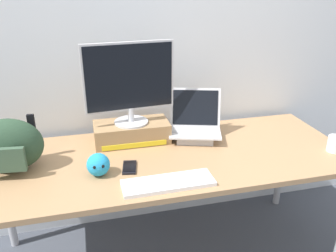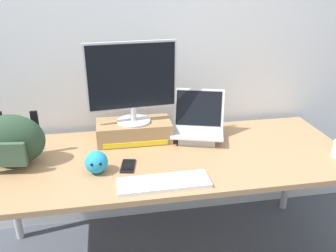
{
  "view_description": "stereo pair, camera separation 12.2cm",
  "coord_description": "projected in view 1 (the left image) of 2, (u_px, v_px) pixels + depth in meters",
  "views": [
    {
      "loc": [
        -0.43,
        -1.71,
        1.68
      ],
      "look_at": [
        0.0,
        0.0,
        0.92
      ],
      "focal_mm": 37.3,
      "sensor_mm": 36.0,
      "label": 1
    },
    {
      "loc": [
        -0.31,
        -1.74,
        1.68
      ],
      "look_at": [
        0.0,
        0.0,
        0.92
      ],
      "focal_mm": 37.3,
      "sensor_mm": 36.0,
      "label": 2
    }
  ],
  "objects": [
    {
      "name": "back_wall",
      "position": [
        149.0,
        41.0,
        2.23
      ],
      "size": [
        7.0,
        0.1,
        2.6
      ],
      "primitive_type": "cube",
      "color": "silver",
      "rests_on": "ground"
    },
    {
      "name": "plush_toy",
      "position": [
        98.0,
        165.0,
        1.77
      ],
      "size": [
        0.12,
        0.12,
        0.12
      ],
      "color": "#2393CC",
      "rests_on": "desk"
    },
    {
      "name": "messenger_backpack",
      "position": [
        9.0,
        145.0,
        1.79
      ],
      "size": [
        0.37,
        0.27,
        0.28
      ],
      "rotation": [
        0.0,
        0.0,
        -0.12
      ],
      "color": "#28422D",
      "rests_on": "desk"
    },
    {
      "name": "toner_box_yellow",
      "position": [
        132.0,
        132.0,
        2.14
      ],
      "size": [
        0.45,
        0.22,
        0.12
      ],
      "color": "#9E7A51",
      "rests_on": "desk"
    },
    {
      "name": "open_laptop",
      "position": [
        195.0,
        129.0,
        2.18
      ],
      "size": [
        0.37,
        0.33,
        0.3
      ],
      "rotation": [
        0.0,
        0.0,
        -0.3
      ],
      "color": "#ADADB2",
      "rests_on": "desk"
    },
    {
      "name": "desk",
      "position": [
        168.0,
        164.0,
        2.02
      ],
      "size": [
        2.09,
        0.83,
        0.74
      ],
      "color": "#A87F56",
      "rests_on": "ground"
    },
    {
      "name": "external_keyboard",
      "position": [
        168.0,
        183.0,
        1.7
      ],
      "size": [
        0.45,
        0.15,
        0.02
      ],
      "rotation": [
        0.0,
        0.0,
        0.01
      ],
      "color": "white",
      "rests_on": "desk"
    },
    {
      "name": "coffee_mug",
      "position": [
        335.0,
        144.0,
        2.02
      ],
      "size": [
        0.12,
        0.08,
        0.09
      ],
      "color": "silver",
      "rests_on": "desk"
    },
    {
      "name": "cell_phone",
      "position": [
        130.0,
        167.0,
        1.85
      ],
      "size": [
        0.1,
        0.15,
        0.01
      ],
      "rotation": [
        0.0,
        0.0,
        -0.19
      ],
      "color": "black",
      "rests_on": "desk"
    },
    {
      "name": "desktop_monitor",
      "position": [
        130.0,
        82.0,
        2.02
      ],
      "size": [
        0.53,
        0.2,
        0.49
      ],
      "rotation": [
        0.0,
        0.0,
        0.09
      ],
      "color": "silver",
      "rests_on": "toner_box_yellow"
    }
  ]
}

